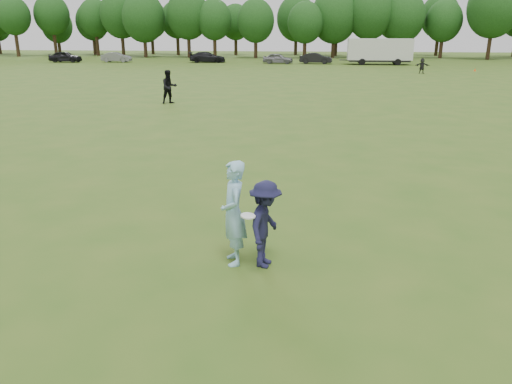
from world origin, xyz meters
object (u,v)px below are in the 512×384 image
defender (265,224)px  car_f (316,58)px  cargo_trailer (380,50)px  car_e (278,58)px  car_d (207,57)px  field_cone (475,70)px  car_b (116,57)px  player_far_a (169,87)px  thrower (234,213)px  car_a (65,57)px  player_far_d (422,66)px

defender → car_f: 59.53m
car_f → cargo_trailer: 8.12m
car_e → cargo_trailer: cargo_trailer is taller
car_d → field_cone: size_ratio=16.29×
car_b → cargo_trailer: (35.32, -0.87, 1.11)m
defender → player_far_a: (-7.94, 20.88, 0.16)m
car_d → player_far_a: bearing=-178.1°
cargo_trailer → thrower: bearing=-98.8°
car_a → car_f: bearing=-88.2°
car_b → car_d: car_d is taller
car_b → cargo_trailer: cargo_trailer is taller
field_cone → cargo_trailer: cargo_trailer is taller
defender → car_a: size_ratio=0.38×
player_far_a → car_d: bearing=63.6°
field_cone → car_d: bearing=160.3°
player_far_a → car_a: (-25.77, 37.76, -0.24)m
car_a → car_d: bearing=-84.3°
car_e → car_d: bearing=85.4°
defender → car_e: defender is taller
player_far_a → field_cone: (25.54, 28.22, -0.83)m
car_b → car_e: bearing=-92.9°
car_e → car_a: bearing=94.2°
thrower → field_cone: thrower is taller
player_far_d → cargo_trailer: 13.83m
car_a → player_far_a: bearing=-145.4°
thrower → player_far_a: thrower is taller
defender → car_f: bearing=10.4°
thrower → car_b: bearing=-173.8°
thrower → car_f: size_ratio=0.47×
defender → cargo_trailer: size_ratio=0.18×
field_cone → player_far_d: bearing=-148.9°
defender → car_a: 67.64m
car_d → cargo_trailer: size_ratio=0.54×
cargo_trailer → defender: bearing=-98.2°
car_a → defender: bearing=-149.8°
thrower → car_a: (-33.11, 58.59, -0.24)m
car_a → car_e: bearing=-88.7°
car_d → field_cone: bearing=-116.8°
car_a → car_d: size_ratio=0.90×
car_b → field_cone: bearing=-104.9°
car_e → field_cone: 24.26m
car_a → car_d: car_a is taller
defender → field_cone: defender is taller
car_a → car_f: car_a is taller
car_f → field_cone: (17.12, -10.43, -0.54)m
car_e → car_f: bearing=-82.5°
car_a → cargo_trailer: cargo_trailer is taller
car_e → cargo_trailer: size_ratio=0.44×
defender → field_cone: bearing=-8.9°
car_d → car_b: bearing=86.5°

